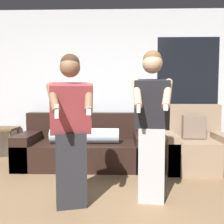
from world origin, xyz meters
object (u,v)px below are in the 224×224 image
(person_right, at_px, (152,125))
(person_left, at_px, (71,131))
(armchair, at_px, (194,147))
(side_table, at_px, (0,132))
(couch, at_px, (86,147))

(person_right, bearing_deg, person_left, -169.31)
(armchair, relative_size, side_table, 1.37)
(side_table, distance_m, person_left, 2.48)
(couch, distance_m, person_left, 1.69)
(person_right, bearing_deg, couch, 122.32)
(couch, xyz_separation_m, side_table, (-1.57, 0.24, 0.21))
(person_right, bearing_deg, armchair, 56.99)
(couch, distance_m, armchair, 1.75)
(armchair, bearing_deg, person_right, -123.01)
(side_table, bearing_deg, armchair, -7.16)
(couch, xyz_separation_m, person_right, (0.91, -1.45, 0.57))
(couch, distance_m, person_right, 1.80)
(couch, bearing_deg, side_table, 171.35)
(couch, relative_size, side_table, 2.94)
(side_table, xyz_separation_m, person_right, (2.49, -1.69, 0.35))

